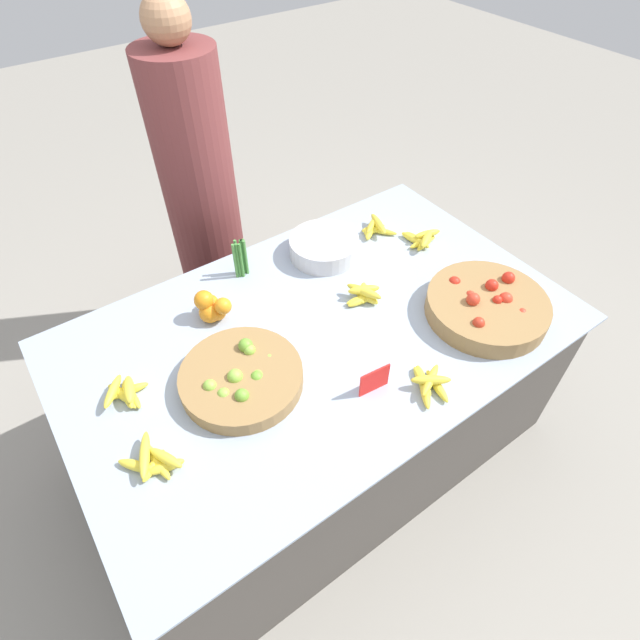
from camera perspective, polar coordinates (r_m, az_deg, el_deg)
ground_plane at (r=2.48m, az=-0.00°, el=-12.91°), size 12.00×12.00×0.00m
market_table at (r=2.16m, az=-0.00°, el=-7.80°), size 1.89×1.18×0.75m
lime_bowl at (r=1.71m, az=-8.94°, el=-6.49°), size 0.42×0.42×0.09m
tomato_basket at (r=2.01m, az=18.57°, el=1.49°), size 0.46×0.46×0.12m
orange_pile at (r=1.92m, az=-12.27°, el=1.46°), size 0.12×0.15×0.13m
metal_bowl at (r=2.18m, az=0.46°, el=8.36°), size 0.30×0.30×0.08m
price_sign at (r=1.67m, az=6.24°, el=-6.87°), size 0.11×0.02×0.10m
veg_bundle at (r=2.07m, az=-9.01°, el=6.99°), size 0.06×0.04×0.17m
banana_bunch_middle_left at (r=1.72m, az=12.25°, el=-7.03°), size 0.16×0.18×0.06m
banana_bunch_front_right at (r=1.98m, az=5.02°, el=2.95°), size 0.15×0.15×0.06m
banana_bunch_back_center at (r=2.29m, az=11.60°, el=9.01°), size 0.17×0.17×0.06m
banana_bunch_front_center at (r=2.33m, az=6.26°, el=10.40°), size 0.16×0.17×0.06m
banana_bunch_front_left at (r=1.78m, az=-21.34°, el=-7.78°), size 0.17×0.16×0.06m
banana_bunch_middle_right at (r=1.61m, az=-18.50°, el=-15.09°), size 0.18×0.19×0.06m
vendor_person at (r=2.54m, az=-13.23°, el=12.67°), size 0.34×0.34×1.67m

